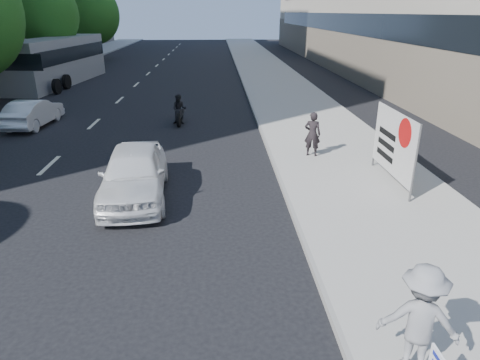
{
  "coord_description": "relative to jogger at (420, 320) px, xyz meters",
  "views": [
    {
      "loc": [
        -0.5,
        -6.63,
        5.09
      ],
      "look_at": [
        0.02,
        3.08,
        1.24
      ],
      "focal_mm": 32.0,
      "sensor_mm": 36.0,
      "label": 1
    }
  ],
  "objects": [
    {
      "name": "white_sedan_mid",
      "position": [
        -11.48,
        15.64,
        -0.39
      ],
      "size": [
        1.66,
        3.96,
        1.27
      ],
      "primitive_type": "imported",
      "rotation": [
        0.0,
        0.0,
        3.06
      ],
      "color": "silver",
      "rests_on": "ground"
    },
    {
      "name": "motorcycle",
      "position": [
        -4.62,
        15.71,
        -0.39
      ],
      "size": [
        0.74,
        2.05,
        1.42
      ],
      "rotation": [
        0.0,
        0.0,
        -0.09
      ],
      "color": "black",
      "rests_on": "ground"
    },
    {
      "name": "near_sidewalk",
      "position": [
        1.7,
        21.89,
        -0.95
      ],
      "size": [
        5.0,
        120.0,
        0.15
      ],
      "primitive_type": "cube",
      "color": "#9B9891",
      "rests_on": "ground"
    },
    {
      "name": "tree_far_d",
      "position": [
        -16.0,
        31.89,
        3.86
      ],
      "size": [
        4.8,
        4.8,
        7.65
      ],
      "color": "#382616",
      "rests_on": "ground"
    },
    {
      "name": "bus",
      "position": [
        -14.55,
        28.69,
        0.61
      ],
      "size": [
        3.87,
        12.28,
        3.3
      ],
      "rotation": [
        0.0,
        0.0,
        -0.11
      ],
      "color": "gray",
      "rests_on": "ground"
    },
    {
      "name": "ground",
      "position": [
        -2.3,
        1.89,
        -1.02
      ],
      "size": [
        160.0,
        160.0,
        0.0
      ],
      "primitive_type": "plane",
      "color": "black",
      "rests_on": "ground"
    },
    {
      "name": "pedestrian_woman",
      "position": [
        0.62,
        10.06,
        -0.07
      ],
      "size": [
        0.68,
        0.55,
        1.61
      ],
      "primitive_type": "imported",
      "rotation": [
        0.0,
        0.0,
        2.82
      ],
      "color": "black",
      "rests_on": "near_sidewalk"
    },
    {
      "name": "white_sedan_near",
      "position": [
        -5.23,
        6.9,
        -0.27
      ],
      "size": [
        2.13,
        4.57,
        1.51
      ],
      "primitive_type": "imported",
      "rotation": [
        0.0,
        0.0,
        0.08
      ],
      "color": "silver",
      "rests_on": "ground"
    },
    {
      "name": "tree_far_e",
      "position": [
        -16.0,
        45.89,
        3.76
      ],
      "size": [
        5.4,
        5.4,
        7.89
      ],
      "color": "#382616",
      "rests_on": "ground"
    },
    {
      "name": "protest_banner",
      "position": [
        2.48,
        7.34,
        0.38
      ],
      "size": [
        0.08,
        3.06,
        2.2
      ],
      "color": "#4C4C4C",
      "rests_on": "near_sidewalk"
    },
    {
      "name": "jogger",
      "position": [
        0.0,
        0.0,
        0.0
      ],
      "size": [
        1.28,
        0.99,
        1.75
      ],
      "primitive_type": "imported",
      "rotation": [
        0.0,
        0.0,
        2.8
      ],
      "color": "gray",
      "rests_on": "near_sidewalk"
    }
  ]
}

